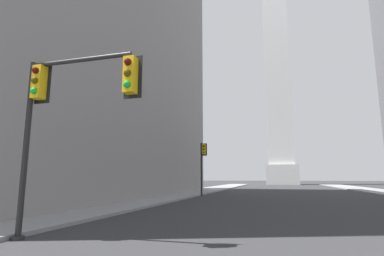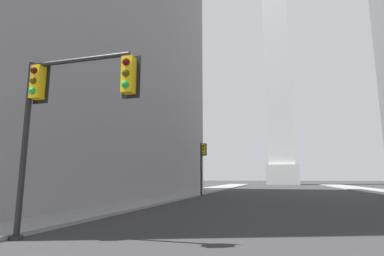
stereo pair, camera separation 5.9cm
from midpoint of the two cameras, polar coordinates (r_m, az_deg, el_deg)
The scene contains 4 objects.
sidewalk_left at distance 34.51m, azimuth -1.60°, elevation -12.40°, with size 5.00×104.19×0.15m, color gray.
obelisk at distance 95.07m, azimuth 15.86°, elevation 12.41°, with size 8.67×8.67×76.08m.
traffic_light_mid_left at distance 32.06m, azimuth 2.04°, elevation -6.22°, with size 0.77×0.50×5.55m.
traffic_light_near_left at distance 10.22m, azimuth -23.33°, elevation 4.89°, with size 4.06×0.50×5.61m.
Camera 2 is at (-1.22, -1.62, 1.85)m, focal length 28.00 mm.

